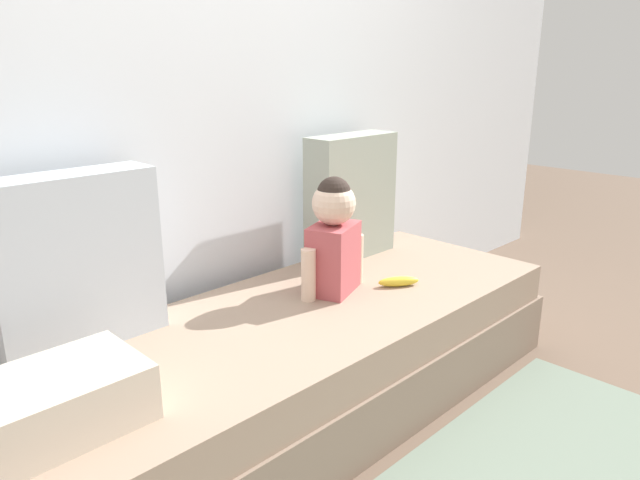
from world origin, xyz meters
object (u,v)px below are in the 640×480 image
(throw_pillow_left, at_px, (76,262))
(banana, at_px, (399,281))
(throw_pillow_right, at_px, (351,197))
(couch, at_px, (296,364))
(toddler, at_px, (334,235))
(folded_blanket, at_px, (59,401))

(throw_pillow_left, relative_size, banana, 3.26)
(throw_pillow_left, relative_size, throw_pillow_right, 0.98)
(couch, xyz_separation_m, toddler, (0.25, 0.05, 0.44))
(throw_pillow_left, bearing_deg, folded_blanket, -120.35)
(couch, distance_m, folded_blanket, 0.93)
(throw_pillow_right, relative_size, banana, 3.31)
(throw_pillow_left, xyz_separation_m, banana, (1.12, -0.41, -0.26))
(throw_pillow_right, distance_m, toddler, 0.47)
(throw_pillow_left, distance_m, toddler, 0.93)
(throw_pillow_right, bearing_deg, couch, -154.00)
(banana, height_order, folded_blanket, folded_blanket)
(throw_pillow_left, distance_m, folded_blanket, 0.52)
(throw_pillow_right, distance_m, folded_blanket, 1.59)
(toddler, bearing_deg, couch, -168.24)
(couch, distance_m, throw_pillow_left, 0.86)
(banana, bearing_deg, toddler, 145.68)
(couch, relative_size, toddler, 5.04)
(couch, relative_size, banana, 13.67)
(couch, relative_size, throw_pillow_left, 4.19)
(couch, xyz_separation_m, banana, (0.48, -0.10, 0.23))
(throw_pillow_left, distance_m, banana, 1.22)
(toddler, xyz_separation_m, banana, (0.22, -0.15, -0.21))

